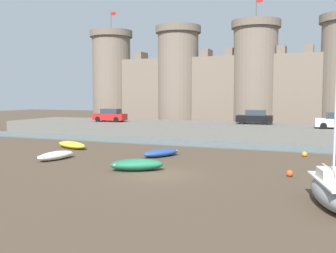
{
  "coord_description": "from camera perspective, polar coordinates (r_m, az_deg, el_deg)",
  "views": [
    {
      "loc": [
        9.6,
        -21.61,
        4.86
      ],
      "look_at": [
        -1.34,
        5.08,
        2.5
      ],
      "focal_mm": 42.0,
      "sensor_mm": 36.0,
      "label": 1
    }
  ],
  "objects": [
    {
      "name": "ground_plane",
      "position": [
        24.14,
        -1.64,
        -6.94
      ],
      "size": [
        160.0,
        160.0,
        0.0
      ],
      "primitive_type": "plane",
      "color": "#4C3D2D"
    },
    {
      "name": "water_channel",
      "position": [
        38.11,
        7.53,
        -2.61
      ],
      "size": [
        80.0,
        4.5,
        0.1
      ],
      "primitive_type": "cube",
      "color": "slate",
      "rests_on": "ground"
    },
    {
      "name": "quay_road",
      "position": [
        45.05,
        9.89,
        -0.66
      ],
      "size": [
        57.69,
        10.0,
        1.45
      ],
      "primitive_type": "cube",
      "color": "#666059",
      "rests_on": "ground"
    },
    {
      "name": "castle",
      "position": [
        56.14,
        12.51,
        6.54
      ],
      "size": [
        52.41,
        6.72,
        17.91
      ],
      "color": "#7A6B5B",
      "rests_on": "ground"
    },
    {
      "name": "rowboat_foreground_left",
      "position": [
        30.57,
        -15.96,
        -4.04
      ],
      "size": [
        1.7,
        3.5,
        0.62
      ],
      "color": "silver",
      "rests_on": "ground"
    },
    {
      "name": "rowboat_foreground_centre",
      "position": [
        30.83,
        -1.02,
        -3.8
      ],
      "size": [
        2.62,
        3.58,
        0.6
      ],
      "color": "#234793",
      "rests_on": "ground"
    },
    {
      "name": "rowboat_near_channel_right",
      "position": [
        36.64,
        -13.77,
        -2.57
      ],
      "size": [
        4.2,
        2.95,
        0.61
      ],
      "color": "yellow",
      "rests_on": "ground"
    },
    {
      "name": "sailboat_foreground_right",
      "position": [
        18.58,
        22.6,
        -8.68
      ],
      "size": [
        2.51,
        4.9,
        6.83
      ],
      "color": "gray",
      "rests_on": "ground"
    },
    {
      "name": "rowboat_near_channel_left",
      "position": [
        25.26,
        -4.56,
        -5.52
      ],
      "size": [
        3.63,
        2.78,
        0.76
      ],
      "color": "#1E6B47",
      "rests_on": "ground"
    },
    {
      "name": "mooring_buoy_mid_mud",
      "position": [
        24.47,
        17.24,
        -6.51
      ],
      "size": [
        0.4,
        0.4,
        0.4
      ],
      "primitive_type": "sphere",
      "color": "#E04C1E",
      "rests_on": "ground"
    },
    {
      "name": "mooring_buoy_near_channel",
      "position": [
        32.54,
        19.21,
        -3.81
      ],
      "size": [
        0.41,
        0.41,
        0.41
      ],
      "primitive_type": "sphere",
      "color": "orange",
      "rests_on": "ground"
    },
    {
      "name": "car_quay_centre_east",
      "position": [
        46.52,
        12.48,
        1.32
      ],
      "size": [
        4.21,
        2.09,
        1.62
      ],
      "color": "black",
      "rests_on": "quay_road"
    },
    {
      "name": "car_quay_east",
      "position": [
        50.03,
        -8.4,
        1.61
      ],
      "size": [
        4.21,
        2.09,
        1.62
      ],
      "color": "red",
      "rests_on": "quay_road"
    }
  ]
}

